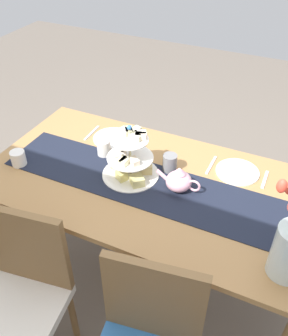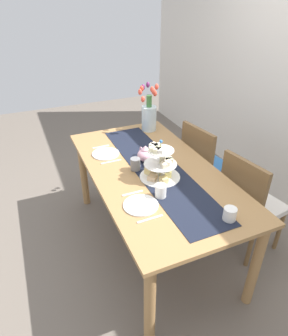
{
  "view_description": "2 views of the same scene",
  "coord_description": "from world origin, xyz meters",
  "px_view_note": "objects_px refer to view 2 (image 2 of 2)",
  "views": [
    {
      "loc": [
        -0.59,
        1.35,
        2.02
      ],
      "look_at": [
        0.06,
        -0.03,
        0.82
      ],
      "focal_mm": 39.72,
      "sensor_mm": 36.0,
      "label": 1
    },
    {
      "loc": [
        1.79,
        -0.85,
        1.98
      ],
      "look_at": [
        -0.02,
        -0.07,
        0.79
      ],
      "focal_mm": 32.0,
      "sensor_mm": 36.0,
      "label": 2
    }
  ],
  "objects_px": {
    "chair_right": "(248,201)",
    "teapot": "(145,154)",
    "knife_left": "(111,162)",
    "cream_jug": "(230,214)",
    "mug_grey": "(135,164)",
    "dining_table": "(153,181)",
    "dinner_plate_left": "(106,154)",
    "dinner_plate_right": "(141,205)",
    "fork_right": "(133,193)",
    "mug_white_text": "(161,191)",
    "fork_left": "(101,147)",
    "tulip_vase": "(149,115)",
    "tiered_cake_stand": "(160,165)",
    "chair_left": "(204,164)",
    "knife_right": "(150,219)"
  },
  "relations": [
    {
      "from": "teapot",
      "to": "cream_jug",
      "type": "relative_size",
      "value": 2.8
    },
    {
      "from": "dining_table",
      "to": "tulip_vase",
      "type": "bearing_deg",
      "value": 158.25
    },
    {
      "from": "fork_right",
      "to": "mug_white_text",
      "type": "height_order",
      "value": "mug_white_text"
    },
    {
      "from": "chair_right",
      "to": "teapot",
      "type": "xyz_separation_m",
      "value": [
        -0.5,
        -0.69,
        0.33
      ]
    },
    {
      "from": "mug_grey",
      "to": "dinner_plate_left",
      "type": "bearing_deg",
      "value": -158.02
    },
    {
      "from": "dining_table",
      "to": "cream_jug",
      "type": "height_order",
      "value": "cream_jug"
    },
    {
      "from": "chair_right",
      "to": "mug_white_text",
      "type": "bearing_deg",
      "value": -91.06
    },
    {
      "from": "dining_table",
      "to": "fork_left",
      "type": "bearing_deg",
      "value": -153.76
    },
    {
      "from": "tulip_vase",
      "to": "knife_right",
      "type": "distance_m",
      "value": 1.35
    },
    {
      "from": "dining_table",
      "to": "dinner_plate_right",
      "type": "distance_m",
      "value": 0.47
    },
    {
      "from": "teapot",
      "to": "fork_left",
      "type": "relative_size",
      "value": 1.59
    },
    {
      "from": "dining_table",
      "to": "mug_grey",
      "type": "bearing_deg",
      "value": -111.68
    },
    {
      "from": "tiered_cake_stand",
      "to": "cream_jug",
      "type": "distance_m",
      "value": 0.63
    },
    {
      "from": "knife_left",
      "to": "fork_right",
      "type": "xyz_separation_m",
      "value": [
        0.47,
        0.0,
        0.0
      ]
    },
    {
      "from": "tiered_cake_stand",
      "to": "knife_left",
      "type": "bearing_deg",
      "value": -143.82
    },
    {
      "from": "tiered_cake_stand",
      "to": "mug_grey",
      "type": "distance_m",
      "value": 0.21
    },
    {
      "from": "tulip_vase",
      "to": "dinner_plate_right",
      "type": "distance_m",
      "value": 1.22
    },
    {
      "from": "dinner_plate_left",
      "to": "dinner_plate_right",
      "type": "relative_size",
      "value": 1.0
    },
    {
      "from": "chair_left",
      "to": "mug_grey",
      "type": "height_order",
      "value": "chair_left"
    },
    {
      "from": "chair_left",
      "to": "chair_right",
      "type": "xyz_separation_m",
      "value": [
        0.64,
        -0.0,
        0.0
      ]
    },
    {
      "from": "knife_left",
      "to": "fork_right",
      "type": "distance_m",
      "value": 0.47
    },
    {
      "from": "tiered_cake_stand",
      "to": "mug_white_text",
      "type": "bearing_deg",
      "value": -24.38
    },
    {
      "from": "teapot",
      "to": "tulip_vase",
      "type": "distance_m",
      "value": 0.63
    },
    {
      "from": "dinner_plate_left",
      "to": "knife_left",
      "type": "bearing_deg",
      "value": 0.0
    },
    {
      "from": "fork_right",
      "to": "tulip_vase",
      "type": "bearing_deg",
      "value": 149.92
    },
    {
      "from": "fork_left",
      "to": "knife_left",
      "type": "xyz_separation_m",
      "value": [
        0.29,
        0.0,
        0.0
      ]
    },
    {
      "from": "chair_right",
      "to": "knife_left",
      "type": "xyz_separation_m",
      "value": [
        -0.6,
        -0.95,
        0.27
      ]
    },
    {
      "from": "knife_left",
      "to": "mug_grey",
      "type": "bearing_deg",
      "value": 35.38
    },
    {
      "from": "fork_left",
      "to": "mug_white_text",
      "type": "bearing_deg",
      "value": 10.42
    },
    {
      "from": "cream_jug",
      "to": "dinner_plate_left",
      "type": "height_order",
      "value": "cream_jug"
    },
    {
      "from": "fork_left",
      "to": "dinner_plate_right",
      "type": "height_order",
      "value": "dinner_plate_right"
    },
    {
      "from": "chair_right",
      "to": "dining_table",
      "type": "bearing_deg",
      "value": -117.16
    },
    {
      "from": "cream_jug",
      "to": "mug_white_text",
      "type": "xyz_separation_m",
      "value": [
        -0.37,
        -0.28,
        0.01
      ]
    },
    {
      "from": "dining_table",
      "to": "mug_white_text",
      "type": "height_order",
      "value": "mug_white_text"
    },
    {
      "from": "teapot",
      "to": "dining_table",
      "type": "bearing_deg",
      "value": 0.0
    },
    {
      "from": "chair_left",
      "to": "chair_right",
      "type": "distance_m",
      "value": 0.64
    },
    {
      "from": "tiered_cake_stand",
      "to": "dining_table",
      "type": "bearing_deg",
      "value": 179.7
    },
    {
      "from": "fork_right",
      "to": "knife_left",
      "type": "bearing_deg",
      "value": 180.0
    },
    {
      "from": "tiered_cake_stand",
      "to": "teapot",
      "type": "height_order",
      "value": "tiered_cake_stand"
    },
    {
      "from": "dining_table",
      "to": "dinner_plate_left",
      "type": "distance_m",
      "value": 0.48
    },
    {
      "from": "tiered_cake_stand",
      "to": "chair_right",
      "type": "bearing_deg",
      "value": 70.99
    },
    {
      "from": "cream_jug",
      "to": "chair_right",
      "type": "bearing_deg",
      "value": 124.98
    },
    {
      "from": "cream_jug",
      "to": "fork_left",
      "type": "relative_size",
      "value": 0.57
    },
    {
      "from": "dinner_plate_right",
      "to": "tiered_cake_stand",
      "type": "bearing_deg",
      "value": 134.89
    },
    {
      "from": "tiered_cake_stand",
      "to": "fork_right",
      "type": "xyz_separation_m",
      "value": [
        0.12,
        -0.26,
        -0.1
      ]
    },
    {
      "from": "dining_table",
      "to": "chair_left",
      "type": "height_order",
      "value": "chair_left"
    },
    {
      "from": "dining_table",
      "to": "chair_left",
      "type": "xyz_separation_m",
      "value": [
        -0.29,
        0.69,
        -0.16
      ]
    },
    {
      "from": "mug_grey",
      "to": "dining_table",
      "type": "bearing_deg",
      "value": 68.32
    },
    {
      "from": "tiered_cake_stand",
      "to": "cream_jug",
      "type": "xyz_separation_m",
      "value": [
        0.6,
        0.18,
        -0.06
      ]
    },
    {
      "from": "dinner_plate_right",
      "to": "mug_grey",
      "type": "relative_size",
      "value": 2.42
    }
  ]
}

